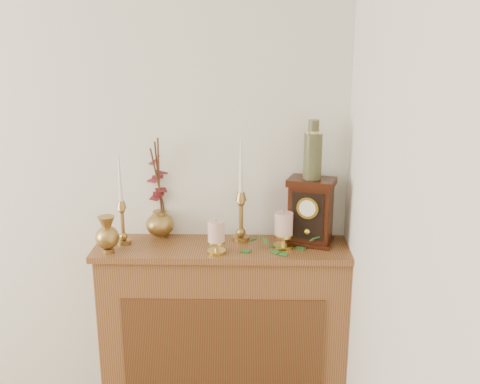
{
  "coord_description": "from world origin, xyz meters",
  "views": [
    {
      "loc": [
        1.53,
        -0.42,
        1.93
      ],
      "look_at": [
        1.48,
        2.05,
        1.21
      ],
      "focal_mm": 42.0,
      "sensor_mm": 36.0,
      "label": 1
    }
  ],
  "objects_px": {
    "candlestick_center": "(241,208)",
    "mantel_clock": "(310,212)",
    "ceramic_vase": "(313,153)",
    "bud_vase": "(107,235)",
    "ginger_jar": "(159,191)",
    "candlestick_left": "(122,215)"
  },
  "relations": [
    {
      "from": "candlestick_left",
      "to": "ginger_jar",
      "type": "xyz_separation_m",
      "value": [
        0.16,
        0.13,
        0.09
      ]
    },
    {
      "from": "candlestick_left",
      "to": "ceramic_vase",
      "type": "relative_size",
      "value": 1.59
    },
    {
      "from": "ginger_jar",
      "to": "bud_vase",
      "type": "bearing_deg",
      "value": -129.9
    },
    {
      "from": "ceramic_vase",
      "to": "bud_vase",
      "type": "bearing_deg",
      "value": -171.58
    },
    {
      "from": "bud_vase",
      "to": "mantel_clock",
      "type": "height_order",
      "value": "mantel_clock"
    },
    {
      "from": "ceramic_vase",
      "to": "mantel_clock",
      "type": "bearing_deg",
      "value": -108.21
    },
    {
      "from": "ginger_jar",
      "to": "mantel_clock",
      "type": "distance_m",
      "value": 0.76
    },
    {
      "from": "candlestick_left",
      "to": "ginger_jar",
      "type": "distance_m",
      "value": 0.22
    },
    {
      "from": "ceramic_vase",
      "to": "candlestick_left",
      "type": "bearing_deg",
      "value": -178.47
    },
    {
      "from": "ginger_jar",
      "to": "mantel_clock",
      "type": "xyz_separation_m",
      "value": [
        0.74,
        -0.11,
        -0.07
      ]
    },
    {
      "from": "bud_vase",
      "to": "ginger_jar",
      "type": "distance_m",
      "value": 0.35
    },
    {
      "from": "bud_vase",
      "to": "candlestick_center",
      "type": "bearing_deg",
      "value": 15.47
    },
    {
      "from": "bud_vase",
      "to": "ceramic_vase",
      "type": "relative_size",
      "value": 0.63
    },
    {
      "from": "bud_vase",
      "to": "ceramic_vase",
      "type": "distance_m",
      "value": 1.03
    },
    {
      "from": "candlestick_left",
      "to": "bud_vase",
      "type": "height_order",
      "value": "candlestick_left"
    },
    {
      "from": "candlestick_center",
      "to": "bud_vase",
      "type": "bearing_deg",
      "value": -164.53
    },
    {
      "from": "candlestick_center",
      "to": "mantel_clock",
      "type": "relative_size",
      "value": 1.56
    },
    {
      "from": "bud_vase",
      "to": "ginger_jar",
      "type": "height_order",
      "value": "ginger_jar"
    },
    {
      "from": "ginger_jar",
      "to": "ceramic_vase",
      "type": "distance_m",
      "value": 0.78
    },
    {
      "from": "candlestick_center",
      "to": "mantel_clock",
      "type": "xyz_separation_m",
      "value": [
        0.33,
        -0.03,
        -0.01
      ]
    },
    {
      "from": "mantel_clock",
      "to": "ceramic_vase",
      "type": "relative_size",
      "value": 1.17
    },
    {
      "from": "ginger_jar",
      "to": "candlestick_left",
      "type": "bearing_deg",
      "value": -140.93
    }
  ]
}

